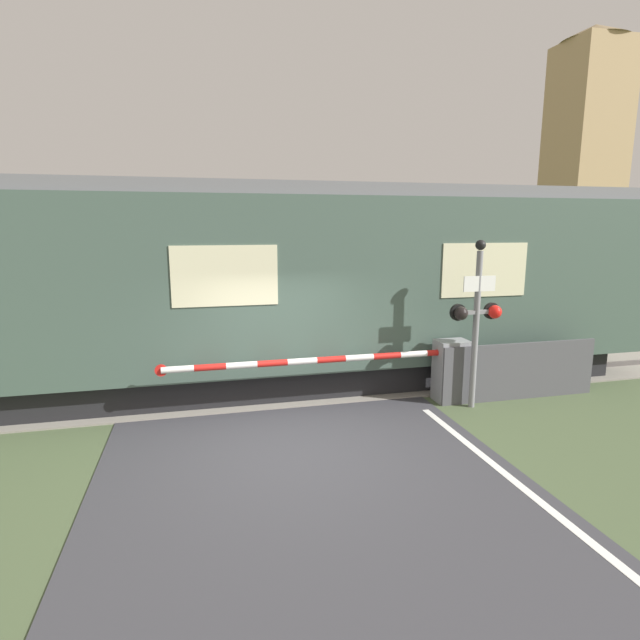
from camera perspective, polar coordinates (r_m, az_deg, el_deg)
ground_plane at (r=7.65m, az=-2.59°, el=-14.57°), size 80.00×80.00×0.00m
track_bed at (r=10.66m, az=-6.03°, el=-7.09°), size 36.00×3.20×0.13m
train at (r=10.15m, az=-11.19°, el=3.69°), size 17.77×3.11×4.04m
crossing_barrier at (r=9.54m, az=12.40°, el=-5.47°), size 5.61×0.44×1.17m
signal_post at (r=9.27m, az=17.49°, el=0.65°), size 0.97×0.26×3.03m
distant_building at (r=30.57m, az=27.90°, el=15.84°), size 3.36×3.36×13.16m
roadside_fence at (r=10.26m, az=21.88°, el=-5.45°), size 3.21×0.06×1.10m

